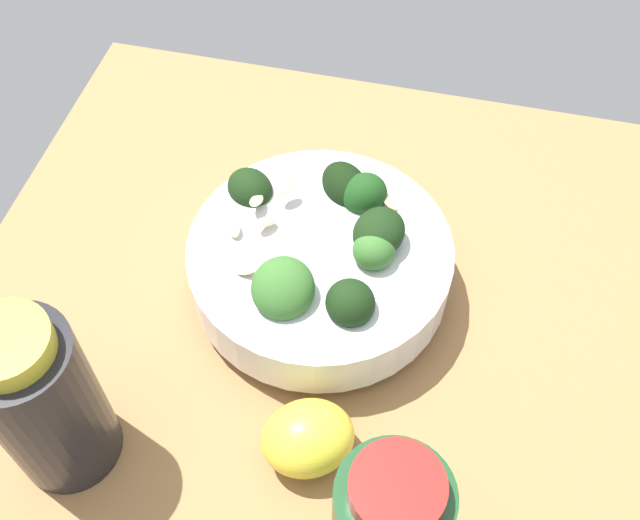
{
  "coord_description": "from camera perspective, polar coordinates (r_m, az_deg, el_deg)",
  "views": [
    {
      "loc": [
        -7.57,
        31.06,
        52.94
      ],
      "look_at": [
        0.6,
        -3.7,
        4.0
      ],
      "focal_mm": 42.69,
      "sensor_mm": 36.0,
      "label": 1
    }
  ],
  "objects": [
    {
      "name": "bowl_of_broccoli",
      "position": [
        0.61,
        0.08,
        0.01
      ],
      "size": [
        20.94,
        20.94,
        9.71
      ],
      "color": "white",
      "rests_on": "ground_plane"
    },
    {
      "name": "bottle_tall",
      "position": [
        0.54,
        -20.04,
        -9.9
      ],
      "size": [
        7.23,
        7.23,
        15.64
      ],
      "color": "black",
      "rests_on": "ground_plane"
    },
    {
      "name": "ground_plane",
      "position": [
        0.64,
        -0.24,
        -6.12
      ],
      "size": [
        60.01,
        60.01,
        4.89
      ],
      "primitive_type": "cube",
      "color": "#996D42"
    },
    {
      "name": "lemon_wedge",
      "position": [
        0.55,
        -0.91,
        -13.21
      ],
      "size": [
        8.47,
        8.02,
        5.13
      ],
      "primitive_type": "ellipsoid",
      "rotation": [
        0.0,
        0.0,
        3.63
      ],
      "color": "yellow",
      "rests_on": "ground_plane"
    }
  ]
}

